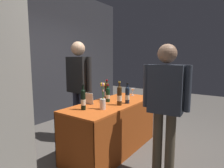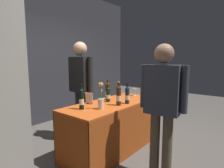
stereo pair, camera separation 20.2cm
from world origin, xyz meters
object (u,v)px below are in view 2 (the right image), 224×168
object	(u,v)px
wine_glass_near_vendor	(135,90)
flower_vase	(101,101)
tasting_table	(112,118)
featured_wine_bottle	(81,99)
vendor_presenter	(81,81)
display_bottle_0	(108,94)
taster_foreground_right	(162,100)

from	to	relation	value
wine_glass_near_vendor	flower_vase	bearing A→B (deg)	-172.73
tasting_table	wine_glass_near_vendor	world-z (taller)	wine_glass_near_vendor
featured_wine_bottle	vendor_presenter	distance (m)	0.85
featured_wine_bottle	vendor_presenter	bearing A→B (deg)	48.79
tasting_table	flower_vase	bearing A→B (deg)	-163.09
display_bottle_0	tasting_table	bearing A→B (deg)	-100.32
vendor_presenter	taster_foreground_right	size ratio (longest dim) A/B	1.07
display_bottle_0	vendor_presenter	bearing A→B (deg)	92.67
taster_foreground_right	flower_vase	bearing A→B (deg)	9.92
vendor_presenter	wine_glass_near_vendor	bearing A→B (deg)	50.69
tasting_table	wine_glass_near_vendor	xyz separation A→B (m)	(0.72, 0.02, 0.35)
featured_wine_bottle	wine_glass_near_vendor	xyz separation A→B (m)	(1.28, -0.06, -0.05)
flower_vase	wine_glass_near_vendor	bearing A→B (deg)	7.27
taster_foreground_right	featured_wine_bottle	bearing A→B (deg)	15.96
tasting_table	taster_foreground_right	size ratio (longest dim) A/B	1.02
featured_wine_bottle	display_bottle_0	bearing A→B (deg)	0.99
flower_vase	tasting_table	bearing A→B (deg)	16.91
featured_wine_bottle	vendor_presenter	size ratio (longest dim) A/B	0.20
display_bottle_0	taster_foreground_right	world-z (taller)	taster_foreground_right
flower_vase	featured_wine_bottle	bearing A→B (deg)	130.40
tasting_table	taster_foreground_right	world-z (taller)	taster_foreground_right
flower_vase	taster_foreground_right	size ratio (longest dim) A/B	0.22
wine_glass_near_vendor	vendor_presenter	distance (m)	1.02
tasting_table	vendor_presenter	world-z (taller)	vendor_presenter
featured_wine_bottle	display_bottle_0	xyz separation A→B (m)	(0.58, 0.01, -0.03)
vendor_presenter	flower_vase	bearing A→B (deg)	-20.42
flower_vase	vendor_presenter	distance (m)	0.93
display_bottle_0	flower_vase	xyz separation A→B (m)	(-0.41, -0.21, -0.00)
featured_wine_bottle	wine_glass_near_vendor	bearing A→B (deg)	-2.71
tasting_table	featured_wine_bottle	size ratio (longest dim) A/B	4.75
wine_glass_near_vendor	taster_foreground_right	size ratio (longest dim) A/B	0.08
featured_wine_bottle	taster_foreground_right	world-z (taller)	taster_foreground_right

